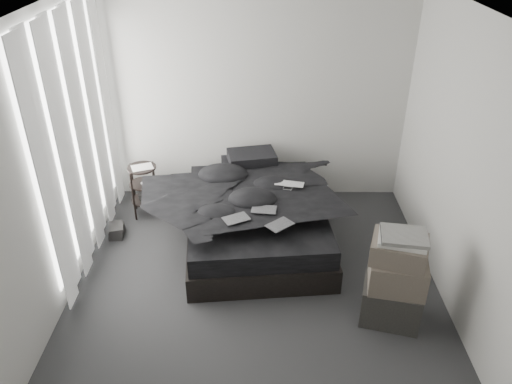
{
  "coord_description": "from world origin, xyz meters",
  "views": [
    {
      "loc": [
        0.03,
        -3.59,
        3.3
      ],
      "look_at": [
        0.0,
        0.8,
        0.75
      ],
      "focal_mm": 35.0,
      "sensor_mm": 36.0,
      "label": 1
    }
  ],
  "objects_px": {
    "laptop": "(289,181)",
    "side_stand": "(144,191)",
    "bed": "(256,230)",
    "box_lower": "(391,302)"
  },
  "relations": [
    {
      "from": "laptop",
      "to": "side_stand",
      "type": "relative_size",
      "value": 0.5
    },
    {
      "from": "bed",
      "to": "laptop",
      "type": "bearing_deg",
      "value": 7.5
    },
    {
      "from": "bed",
      "to": "box_lower",
      "type": "bearing_deg",
      "value": -50.28
    },
    {
      "from": "laptop",
      "to": "side_stand",
      "type": "distance_m",
      "value": 1.81
    },
    {
      "from": "bed",
      "to": "box_lower",
      "type": "distance_m",
      "value": 1.73
    },
    {
      "from": "laptop",
      "to": "side_stand",
      "type": "xyz_separation_m",
      "value": [
        -1.7,
        0.47,
        -0.41
      ]
    },
    {
      "from": "side_stand",
      "to": "box_lower",
      "type": "distance_m",
      "value": 3.12
    },
    {
      "from": "side_stand",
      "to": "box_lower",
      "type": "relative_size",
      "value": 1.22
    },
    {
      "from": "side_stand",
      "to": "laptop",
      "type": "bearing_deg",
      "value": -15.49
    },
    {
      "from": "bed",
      "to": "laptop",
      "type": "height_order",
      "value": "laptop"
    }
  ]
}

